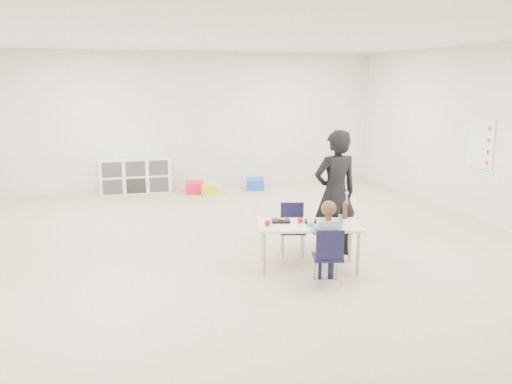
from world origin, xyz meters
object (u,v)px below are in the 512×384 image
object	(u,v)px
adult	(335,194)
table	(309,246)
cubby_shelf	(135,176)
chair_near	(328,256)
child	(328,239)

from	to	relation	value
adult	table	bearing A→B (deg)	32.77
cubby_shelf	adult	world-z (taller)	adult
chair_near	cubby_shelf	size ratio (longest dim) A/B	0.48
table	cubby_shelf	size ratio (longest dim) A/B	0.96
table	chair_near	xyz separation A→B (m)	(0.00, -0.55, 0.05)
chair_near	adult	distance (m)	1.17
chair_near	cubby_shelf	xyz separation A→B (m)	(-1.69, 5.63, 0.01)
table	adult	bearing A→B (deg)	52.78
child	adult	bearing A→B (deg)	77.04
table	chair_near	distance (m)	0.55
child	cubby_shelf	distance (m)	5.88
table	adult	distance (m)	0.84
cubby_shelf	chair_near	bearing A→B (deg)	-73.25
table	cubby_shelf	world-z (taller)	cubby_shelf
table	adult	size ratio (longest dim) A/B	0.81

